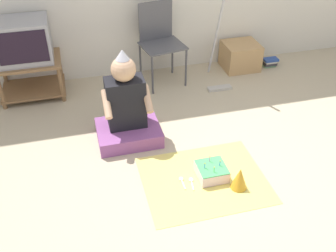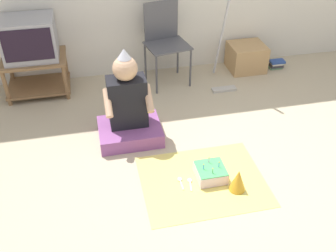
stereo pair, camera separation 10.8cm
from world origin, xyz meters
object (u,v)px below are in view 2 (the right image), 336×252
book_pile (276,64)px  birthday_cake (211,172)px  party_hat_blue (238,180)px  folding_chair (165,37)px  person_seated (128,110)px  tv (29,38)px  dust_mop (223,55)px  cardboard_box_stack (246,57)px

book_pile → birthday_cake: (-1.41, -1.75, 0.01)m
book_pile → party_hat_blue: bearing=-122.8°
folding_chair → birthday_cake: bearing=-89.4°
person_seated → birthday_cake: bearing=-51.1°
tv → book_pile: bearing=-0.8°
birthday_cake → party_hat_blue: 0.25m
tv → dust_mop: size_ratio=0.42×
person_seated → birthday_cake: (0.59, -0.73, -0.24)m
tv → dust_mop: 2.10m
tv → cardboard_box_stack: tv is taller
birthday_cake → party_hat_blue: size_ratio=1.23×
tv → folding_chair: 1.46m
folding_chair → cardboard_box_stack: folding_chair is taller
dust_mop → birthday_cake: dust_mop is taller
party_hat_blue → person_seated: bearing=129.9°
cardboard_box_stack → birthday_cake: 2.08m
tv → birthday_cake: size_ratio=2.27×
folding_chair → party_hat_blue: 2.00m
cardboard_box_stack → person_seated: 1.94m
cardboard_box_stack → person_seated: bearing=-146.1°
dust_mop → book_pile: bearing=18.6°
dust_mop → birthday_cake: size_ratio=5.40×
tv → cardboard_box_stack: bearing=0.4°
person_seated → party_hat_blue: (0.76, -0.91, -0.20)m
person_seated → party_hat_blue: 1.20m
folding_chair → book_pile: size_ratio=4.87×
tv → person_seated: (0.88, -1.06, -0.35)m
folding_chair → birthday_cake: size_ratio=3.78×
party_hat_blue → folding_chair: bearing=95.6°
birthday_cake → party_hat_blue: (0.17, -0.18, 0.04)m
book_pile → party_hat_blue: 2.30m
person_seated → birthday_cake: person_seated is taller
dust_mop → folding_chair: bearing=154.5°
book_pile → party_hat_blue: size_ratio=0.95×
tv → dust_mop: dust_mop is taller
dust_mop → person_seated: 1.40m
folding_chair → tv: bearing=178.9°
cardboard_box_stack → party_hat_blue: (-0.85, -1.99, -0.06)m
tv → party_hat_blue: size_ratio=2.79×
person_seated → birthday_cake: 0.96m
cardboard_box_stack → birthday_cake: cardboard_box_stack is taller
dust_mop → birthday_cake: 1.62m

